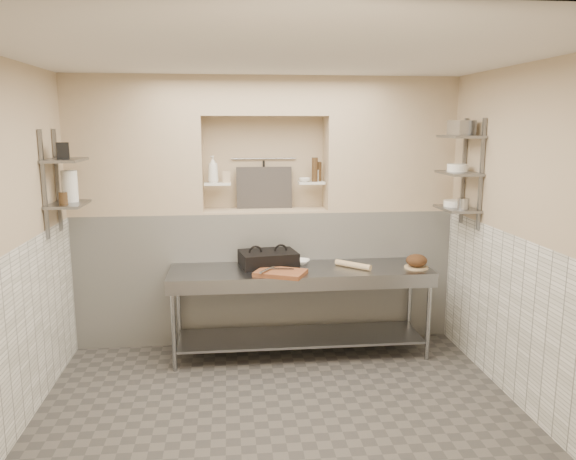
{
  "coord_description": "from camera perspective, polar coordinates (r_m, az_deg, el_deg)",
  "views": [
    {
      "loc": [
        -0.39,
        -4.19,
        2.32
      ],
      "look_at": [
        0.16,
        0.9,
        1.35
      ],
      "focal_mm": 35.0,
      "sensor_mm": 36.0,
      "label": 1
    }
  ],
  "objects": [
    {
      "name": "shelf_rail_left_b",
      "position": [
        5.31,
        -23.55,
        4.22
      ],
      "size": [
        0.03,
        0.03,
        0.95
      ],
      "primitive_type": "cube",
      "color": "slate",
      "rests_on": "wall_left"
    },
    {
      "name": "utensil_rail",
      "position": [
        6.13,
        -2.49,
        7.26
      ],
      "size": [
        0.7,
        0.02,
        0.02
      ],
      "primitive_type": "cylinder",
      "rotation": [
        0.0,
        1.57,
        0.0
      ],
      "color": "gray",
      "rests_on": "wall_back"
    },
    {
      "name": "splash_panel",
      "position": [
        6.09,
        -2.43,
        4.31
      ],
      "size": [
        0.6,
        0.08,
        0.45
      ],
      "primitive_type": "cube",
      "rotation": [
        -0.14,
        0.0,
        0.0
      ],
      "color": "#383330",
      "rests_on": "alcove_sill"
    },
    {
      "name": "backwall_pillar_right",
      "position": [
        6.18,
        10.09,
        8.53
      ],
      "size": [
        1.35,
        0.4,
        1.4
      ],
      "primitive_type": "cube",
      "color": "tan",
      "rests_on": "backwall_lower"
    },
    {
      "name": "alcove_sill",
      "position": [
        6.02,
        -2.35,
        2.03
      ],
      "size": [
        1.3,
        0.4,
        0.02
      ],
      "primitive_type": "cube",
      "color": "tan",
      "rests_on": "backwall_lower"
    },
    {
      "name": "knife_blade",
      "position": [
        5.41,
        -0.75,
        -3.96
      ],
      "size": [
        0.25,
        0.08,
        0.01
      ],
      "primitive_type": "cube",
      "rotation": [
        0.0,
        0.0,
        -0.22
      ],
      "color": "gray",
      "rests_on": "cutting_board"
    },
    {
      "name": "canister_right",
      "position": [
        5.61,
        17.37,
        2.54
      ],
      "size": [
        0.11,
        0.11,
        0.11
      ],
      "primitive_type": "cylinder",
      "color": "gray",
      "rests_on": "wall_shelf_right_lower"
    },
    {
      "name": "bowl_right_mid",
      "position": [
        5.74,
        16.84,
        6.08
      ],
      "size": [
        0.2,
        0.2,
        0.07
      ],
      "primitive_type": "cylinder",
      "color": "white",
      "rests_on": "wall_shelf_right_mid"
    },
    {
      "name": "wall_shelf_right_upper",
      "position": [
        5.69,
        17.15,
        9.06
      ],
      "size": [
        0.3,
        0.5,
        0.03
      ],
      "primitive_type": "cube",
      "color": "slate",
      "rests_on": "wall_right"
    },
    {
      "name": "jug_left",
      "position": [
        5.55,
        -21.3,
        4.17
      ],
      "size": [
        0.14,
        0.14,
        0.29
      ],
      "primitive_type": "cylinder",
      "color": "white",
      "rests_on": "wall_shelf_left_lower"
    },
    {
      "name": "backwall_pillar_left",
      "position": [
        6.01,
        -15.23,
        8.26
      ],
      "size": [
        1.35,
        0.4,
        1.4
      ],
      "primitive_type": "cube",
      "color": "tan",
      "rests_on": "backwall_lower"
    },
    {
      "name": "wall_left",
      "position": [
        4.6,
        -27.17,
        -2.01
      ],
      "size": [
        0.1,
        3.9,
        2.8
      ],
      "primitive_type": "cube",
      "color": "tan",
      "rests_on": "ground"
    },
    {
      "name": "wall_shelf_right_mid",
      "position": [
        5.71,
        16.96,
        5.55
      ],
      "size": [
        0.3,
        0.5,
        0.02
      ],
      "primitive_type": "cube",
      "color": "slate",
      "rests_on": "wall_right"
    },
    {
      "name": "backwall_header",
      "position": [
        5.96,
        -2.44,
        13.42
      ],
      "size": [
        1.3,
        0.4,
        0.4
      ],
      "primitive_type": "cube",
      "color": "tan",
      "rests_on": "backwall_lower"
    },
    {
      "name": "condiment_b",
      "position": [
        6.01,
        2.74,
        6.15
      ],
      "size": [
        0.06,
        0.06,
        0.26
      ],
      "primitive_type": "cylinder",
      "color": "#3F2B18",
      "rests_on": "alcove_shelf_right"
    },
    {
      "name": "jar_left",
      "position": [
        5.34,
        -21.87,
        2.98
      ],
      "size": [
        0.08,
        0.08,
        0.12
      ],
      "primitive_type": "cylinder",
      "color": "#3F2B18",
      "rests_on": "wall_shelf_left_lower"
    },
    {
      "name": "wainscot_left",
      "position": [
        4.76,
        -25.76,
        -10.25
      ],
      "size": [
        0.02,
        3.9,
        1.4
      ],
      "primitive_type": "cube",
      "color": "white",
      "rests_on": "floor"
    },
    {
      "name": "bread_board",
      "position": [
        5.78,
        12.9,
        -3.71
      ],
      "size": [
        0.24,
        0.24,
        0.01
      ],
      "primitive_type": "cylinder",
      "color": "tan",
      "rests_on": "prep_table"
    },
    {
      "name": "wainscot_right",
      "position": [
        5.08,
        22.47,
        -8.7
      ],
      "size": [
        0.02,
        3.9,
        1.4
      ],
      "primitive_type": "cube",
      "color": "white",
      "rests_on": "floor"
    },
    {
      "name": "box_left_upper",
      "position": [
        5.39,
        -21.93,
        7.48
      ],
      "size": [
        0.13,
        0.13,
        0.15
      ],
      "primitive_type": "cube",
      "rotation": [
        0.0,
        0.0,
        0.34
      ],
      "color": "black",
      "rests_on": "wall_shelf_left_upper"
    },
    {
      "name": "prep_table",
      "position": [
        5.67,
        1.27,
        -6.48
      ],
      "size": [
        2.6,
        0.7,
        0.9
      ],
      "color": "gray",
      "rests_on": "floor"
    },
    {
      "name": "wall_shelf_left_lower",
      "position": [
        5.48,
        -21.43,
        2.44
      ],
      "size": [
        0.3,
        0.5,
        0.02
      ],
      "primitive_type": "cube",
      "color": "slate",
      "rests_on": "wall_left"
    },
    {
      "name": "bottle_soap",
      "position": [
        5.94,
        -7.63,
        6.13
      ],
      "size": [
        0.14,
        0.14,
        0.28
      ],
      "primitive_type": "imported",
      "rotation": [
        0.0,
        0.0,
        -0.42
      ],
      "color": "white",
      "rests_on": "alcove_shelf_left"
    },
    {
      "name": "shelf_rail_right_a",
      "position": [
        5.95,
        17.41,
        5.71
      ],
      "size": [
        0.03,
        0.03,
        1.05
      ],
      "primitive_type": "cube",
      "color": "slate",
      "rests_on": "wall_right"
    },
    {
      "name": "panini_press",
      "position": [
        5.69,
        -2.02,
        -2.94
      ],
      "size": [
        0.61,
        0.49,
        0.15
      ],
      "rotation": [
        0.0,
        0.0,
        0.17
      ],
      "color": "black",
      "rests_on": "prep_table"
    },
    {
      "name": "rolling_pin",
      "position": [
        5.66,
        6.62,
        -3.55
      ],
      "size": [
        0.33,
        0.32,
        0.06
      ],
      "primitive_type": "cylinder",
      "rotation": [
        1.57,
        0.0,
        0.8
      ],
      "color": "tan",
      "rests_on": "prep_table"
    },
    {
      "name": "tongs",
      "position": [
        5.35,
        -2.1,
        -4.05
      ],
      "size": [
        0.17,
        0.23,
        0.02
      ],
      "primitive_type": "cylinder",
      "rotation": [
        1.57,
        0.0,
        -0.6
      ],
      "color": "gray",
      "rests_on": "cutting_board"
    },
    {
      "name": "backwall_lower",
      "position": [
        6.17,
        -2.3,
        -4.51
      ],
      "size": [
        4.0,
        0.4,
        1.4
      ],
      "primitive_type": "cube",
      "color": "white",
      "rests_on": "floor"
    },
    {
      "name": "bowl_right",
      "position": [
        5.82,
        16.48,
        2.61
      ],
      "size": [
        0.2,
        0.2,
        0.06
      ],
      "primitive_type": "cylinder",
      "color": "white",
      "rests_on": "wall_shelf_right_lower"
    },
    {
      "name": "wall_shelf_right_lower",
      "position": [
        5.75,
        16.77,
        2.08
      ],
      "size": [
        0.3,
        0.5,
        0.02
      ],
      "primitive_type": "cube",
      "color": "slate",
      "rests_on": "wall_right"
    },
    {
      "name": "mixing_bowl",
      "position": [
        5.77,
        1.2,
        -3.27
      ],
      "size": [
        0.26,
        0.26,
        0.05
      ],
      "primitive_type": "imported",
      "rotation": [
        0.0,
        0.0,
        -0.35
      ],
      "color": "white",
      "rests_on": "prep_table"
    },
    {
      "name": "wall_front",
      "position": [
        2.4,
        3.79,
        -11.74
      ],
      "size": [
        4.0,
        0.1,
        2.8
      ],
      "primitive_type": "cube",
      "color": "tan",
      "rests_on": "ground"
    },
    {
      "name": "shelf_rail_right_b",
      "position": [
        5.58,
        19.03,
        5.32
      ],
      "size": [
        0.03,
        0.03,
        1.05
      ],
      "primitive_type": "cube",
      "color": "slate",
      "rests_on": "wall_right"
    },
    {
      "name": "jar_alcove",
      "position": [
        5.96,
        -6.28,
        5.39
      ],
      "size": [
        0.08,
        0.08,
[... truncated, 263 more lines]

